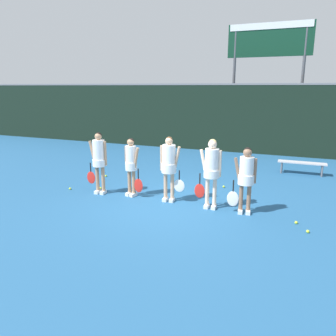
{
  "coord_description": "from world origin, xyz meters",
  "views": [
    {
      "loc": [
        3.2,
        -7.82,
        3.05
      ],
      "look_at": [
        0.02,
        0.01,
        0.95
      ],
      "focal_mm": 35.0,
      "sensor_mm": 36.0,
      "label": 1
    }
  ],
  "objects": [
    {
      "name": "player_4",
      "position": [
        2.07,
        -0.04,
        0.97
      ],
      "size": [
        0.67,
        0.39,
        1.65
      ],
      "rotation": [
        0.0,
        0.0,
        0.15
      ],
      "color": "#8C664C",
      "rests_on": "ground_plane"
    },
    {
      "name": "bench_courtside",
      "position": [
        3.35,
        4.47,
        0.38
      ],
      "size": [
        1.63,
        0.36,
        0.44
      ],
      "rotation": [
        0.0,
        0.0,
        0.0
      ],
      "color": "#B2B2B7",
      "rests_on": "ground_plane"
    },
    {
      "name": "tennis_ball_4",
      "position": [
        3.3,
        -0.28,
        0.03
      ],
      "size": [
        0.07,
        0.07,
        0.07
      ],
      "primitive_type": "sphere",
      "color": "#CCE033",
      "rests_on": "ground_plane"
    },
    {
      "name": "player_3",
      "position": [
        1.21,
        -0.02,
        1.08
      ],
      "size": [
        0.67,
        0.4,
        1.79
      ],
      "rotation": [
        0.0,
        0.0,
        0.03
      ],
      "color": "beige",
      "rests_on": "ground_plane"
    },
    {
      "name": "scoreboard",
      "position": [
        1.45,
        9.28,
        4.7
      ],
      "size": [
        3.93,
        0.15,
        5.97
      ],
      "color": "#515156",
      "rests_on": "ground_plane"
    },
    {
      "name": "player_2",
      "position": [
        0.02,
        0.08,
        1.06
      ],
      "size": [
        0.69,
        0.4,
        1.78
      ],
      "rotation": [
        0.0,
        0.0,
        0.08
      ],
      "color": "tan",
      "rests_on": "ground_plane"
    },
    {
      "name": "ground_plane",
      "position": [
        0.0,
        0.0,
        0.0
      ],
      "size": [
        140.0,
        140.0,
        0.0
      ],
      "primitive_type": "plane",
      "color": "#235684"
    },
    {
      "name": "tennis_ball_1",
      "position": [
        3.54,
        -0.69,
        0.03
      ],
      "size": [
        0.07,
        0.07,
        0.07
      ],
      "primitive_type": "sphere",
      "color": "#CCE033",
      "rests_on": "ground_plane"
    },
    {
      "name": "player_0",
      "position": [
        -2.09,
        -0.06,
        1.07
      ],
      "size": [
        0.67,
        0.4,
        1.8
      ],
      "rotation": [
        0.0,
        0.0,
        0.06
      ],
      "color": "tan",
      "rests_on": "ground_plane"
    },
    {
      "name": "tennis_ball_5",
      "position": [
        -3.31,
        1.98,
        0.04
      ],
      "size": [
        0.07,
        0.07,
        0.07
      ],
      "primitive_type": "sphere",
      "color": "#CCE033",
      "rests_on": "ground_plane"
    },
    {
      "name": "tennis_ball_0",
      "position": [
        -2.94,
        1.54,
        0.03
      ],
      "size": [
        0.07,
        0.07,
        0.07
      ],
      "primitive_type": "sphere",
      "color": "#CCE033",
      "rests_on": "ground_plane"
    },
    {
      "name": "tennis_ball_6",
      "position": [
        1.15,
        1.83,
        0.03
      ],
      "size": [
        0.07,
        0.07,
        0.07
      ],
      "primitive_type": "sphere",
      "color": "#CCE033",
      "rests_on": "ground_plane"
    },
    {
      "name": "tennis_ball_2",
      "position": [
        -3.14,
        -0.13,
        0.03
      ],
      "size": [
        0.07,
        0.07,
        0.07
      ],
      "primitive_type": "sphere",
      "color": "#CCE033",
      "rests_on": "ground_plane"
    },
    {
      "name": "fence_windscreen",
      "position": [
        0.0,
        7.63,
        1.61
      ],
      "size": [
        60.0,
        0.08,
        3.2
      ],
      "color": "black",
      "rests_on": "ground_plane"
    },
    {
      "name": "tennis_ball_3",
      "position": [
        -2.32,
        0.26,
        0.03
      ],
      "size": [
        0.07,
        0.07,
        0.07
      ],
      "primitive_type": "sphere",
      "color": "#CCE033",
      "rests_on": "ground_plane"
    },
    {
      "name": "player_1",
      "position": [
        -1.13,
        0.09,
        0.96
      ],
      "size": [
        0.59,
        0.34,
        1.67
      ],
      "rotation": [
        0.0,
        0.0,
        -0.19
      ],
      "color": "tan",
      "rests_on": "ground_plane"
    }
  ]
}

